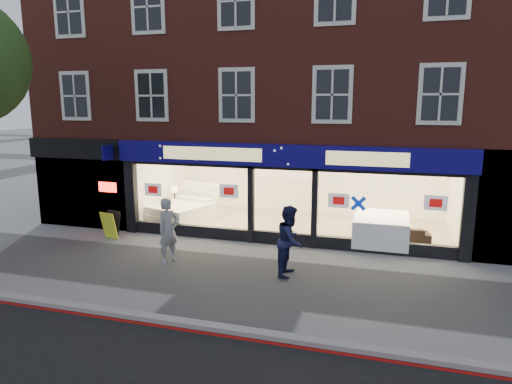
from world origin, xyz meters
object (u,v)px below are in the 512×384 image
at_px(display_bed, 183,211).
at_px(mattress_stack, 381,229).
at_px(pedestrian_grey, 168,230).
at_px(sofa, 400,235).
at_px(pedestrian_blue, 290,241).
at_px(a_board, 111,225).

bearing_deg(display_bed, mattress_stack, 11.73).
height_order(mattress_stack, pedestrian_grey, pedestrian_grey).
distance_m(mattress_stack, sofa, 0.62).
distance_m(mattress_stack, pedestrian_blue, 4.16).
xyz_separation_m(a_board, pedestrian_grey, (2.99, -1.56, 0.47)).
height_order(sofa, pedestrian_grey, pedestrian_grey).
xyz_separation_m(pedestrian_grey, pedestrian_blue, (3.59, 0.02, 0.01)).
bearing_deg(a_board, pedestrian_grey, -15.23).
xyz_separation_m(display_bed, mattress_stack, (7.36, -0.63, 0.05)).
bearing_deg(pedestrian_blue, pedestrian_grey, 92.19).
distance_m(display_bed, pedestrian_blue, 6.53).
xyz_separation_m(sofa, pedestrian_blue, (-2.89, -3.52, 0.58)).
relative_size(display_bed, pedestrian_blue, 1.47).
distance_m(mattress_stack, a_board, 9.07).
distance_m(display_bed, pedestrian_grey, 4.39).
distance_m(display_bed, mattress_stack, 7.39).
height_order(display_bed, pedestrian_blue, pedestrian_blue).
bearing_deg(display_bed, pedestrian_blue, -22.21).
bearing_deg(pedestrian_grey, a_board, 86.92).
distance_m(a_board, pedestrian_grey, 3.41).
height_order(a_board, pedestrian_grey, pedestrian_grey).
xyz_separation_m(sofa, a_board, (-9.47, -1.97, 0.11)).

